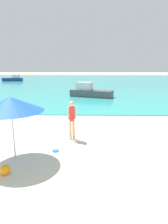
% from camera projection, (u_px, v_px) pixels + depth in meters
% --- Properties ---
extents(water, '(160.00, 60.00, 0.06)m').
position_uv_depth(water, '(88.00, 81.00, 41.78)').
color(water, teal).
rests_on(water, ground).
extents(person_standing, '(0.37, 0.23, 1.72)m').
position_uv_depth(person_standing, '(72.00, 118.00, 8.36)').
color(person_standing, '#DDAD84').
rests_on(person_standing, ground).
extents(frisbee, '(0.27, 0.27, 0.03)m').
position_uv_depth(frisbee, '(56.00, 151.00, 7.34)').
color(frisbee, blue).
rests_on(frisbee, ground).
extents(boat_near, '(4.56, 2.83, 1.48)m').
position_uv_depth(boat_near, '(90.00, 92.00, 20.03)').
color(boat_near, '#4C4C51').
rests_on(boat_near, water).
extents(boat_far, '(4.19, 1.59, 1.40)m').
position_uv_depth(boat_far, '(13.00, 79.00, 41.35)').
color(boat_far, navy).
rests_on(boat_far, water).
extents(beach_ball, '(0.31, 0.31, 0.31)m').
position_uv_depth(beach_ball, '(5.00, 170.00, 5.73)').
color(beach_ball, orange).
rests_on(beach_ball, ground).
extents(beach_umbrella, '(2.15, 2.15, 2.19)m').
position_uv_depth(beach_umbrella, '(11.00, 104.00, 6.31)').
color(beach_umbrella, '#B7B7BC').
rests_on(beach_umbrella, ground).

